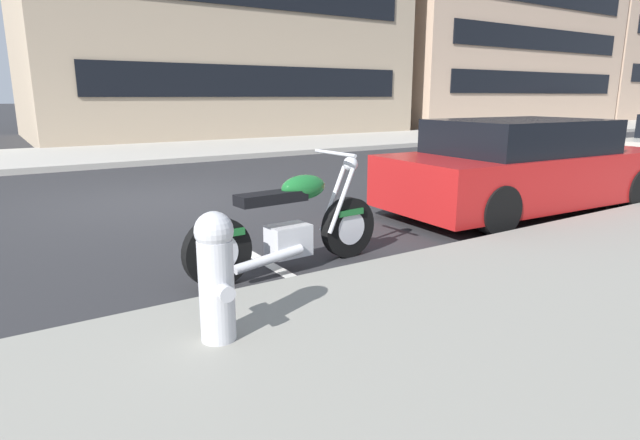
{
  "coord_description": "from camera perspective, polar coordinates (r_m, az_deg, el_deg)",
  "views": [
    {
      "loc": [
        -2.27,
        -8.25,
        1.64
      ],
      "look_at": [
        0.38,
        -4.17,
        0.48
      ],
      "focal_mm": 29.2,
      "sensor_mm": 36.0,
      "label": 1
    }
  ],
  "objects": [
    {
      "name": "ground_plane",
      "position": [
        8.72,
        -17.33,
        1.96
      ],
      "size": [
        260.0,
        260.0,
        0.0
      ],
      "primitive_type": "plane",
      "color": "#28282B"
    },
    {
      "name": "parked_car_across_street",
      "position": [
        8.08,
        21.52,
        5.36
      ],
      "size": [
        4.48,
        1.98,
        1.32
      ],
      "rotation": [
        0.0,
        0.0,
        -0.06
      ],
      "color": "#AD1919",
      "rests_on": "ground"
    },
    {
      "name": "parked_motorcycle",
      "position": [
        4.96,
        -3.25,
        -0.78
      ],
      "size": [
        2.11,
        0.62,
        1.11
      ],
      "rotation": [
        0.0,
        0.0,
        0.06
      ],
      "color": "black",
      "rests_on": "ground"
    },
    {
      "name": "sidewalk_far_curb",
      "position": [
        20.95,
        10.14,
        8.91
      ],
      "size": [
        120.0,
        5.0,
        0.14
      ],
      "primitive_type": "cube",
      "color": "#ADA89E",
      "rests_on": "ground"
    },
    {
      "name": "townhouse_behind_pole",
      "position": [
        24.01,
        -11.86,
        20.99
      ],
      "size": [
        14.77,
        9.1,
        9.83
      ],
      "color": "tan",
      "rests_on": "ground"
    },
    {
      "name": "townhouse_corner_block",
      "position": [
        34.61,
        15.05,
        19.05
      ],
      "size": [
        15.89,
        11.61,
        10.59
      ],
      "color": "tan",
      "rests_on": "ground"
    },
    {
      "name": "fire_hydrant",
      "position": [
        3.28,
        -11.34,
        -5.74
      ],
      "size": [
        0.24,
        0.36,
        0.83
      ],
      "color": "#B7B7BC",
      "rests_on": "sidewalk_near_curb"
    },
    {
      "name": "parking_stall_stripe",
      "position": [
        5.17,
        -5.19,
        -5.07
      ],
      "size": [
        0.12,
        2.2,
        0.01
      ],
      "primitive_type": "cube",
      "color": "silver",
      "rests_on": "ground"
    },
    {
      "name": "townhouse_near_left",
      "position": [
        46.7,
        28.53,
        18.43
      ],
      "size": [
        13.46,
        11.09,
        13.94
      ],
      "color": "tan",
      "rests_on": "ground"
    }
  ]
}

